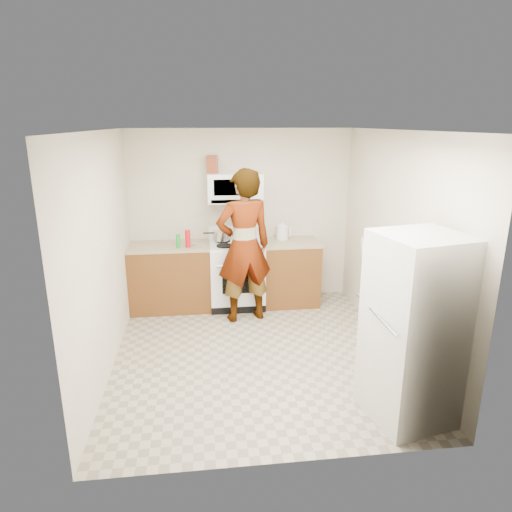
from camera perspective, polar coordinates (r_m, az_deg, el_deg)
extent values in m
plane|color=gray|center=(5.43, 0.00, -11.99)|extent=(3.60, 3.60, 0.00)
cube|color=beige|center=(6.69, -1.88, 4.93)|extent=(3.20, 0.02, 2.50)
cube|color=beige|center=(5.38, 17.07, 1.35)|extent=(0.02, 3.60, 2.50)
cube|color=brown|center=(6.60, -10.62, -2.72)|extent=(1.12, 0.62, 0.90)
cube|color=tan|center=(6.46, -10.83, 1.20)|extent=(1.14, 0.64, 0.03)
cube|color=brown|center=(6.70, 4.23, -2.17)|extent=(0.80, 0.62, 0.90)
cube|color=tan|center=(6.57, 4.31, 1.70)|extent=(0.82, 0.64, 0.03)
cube|color=white|center=(6.58, -2.43, -2.48)|extent=(0.76, 0.65, 0.90)
cube|color=white|center=(6.45, -2.48, 1.43)|extent=(0.76, 0.62, 0.03)
cube|color=white|center=(6.70, -2.69, 3.01)|extent=(0.76, 0.08, 0.20)
cube|color=white|center=(6.42, -2.67, 8.52)|extent=(0.76, 0.38, 0.40)
imported|color=tan|center=(5.96, -1.51, 1.19)|extent=(0.83, 0.64, 2.03)
cube|color=silver|center=(4.24, 19.19, -8.64)|extent=(0.83, 0.83, 1.70)
cylinder|color=silver|center=(6.64, 3.30, 2.96)|extent=(0.23, 0.23, 0.20)
cube|color=maroon|center=(6.41, -5.47, 11.33)|extent=(0.16, 0.16, 0.24)
cylinder|color=silver|center=(6.55, -4.37, 2.57)|extent=(0.28, 0.28, 0.13)
cube|color=white|center=(6.33, -1.55, 1.52)|extent=(0.27, 0.20, 0.05)
cylinder|color=red|center=(6.26, -8.52, 2.14)|extent=(0.07, 0.07, 0.24)
cylinder|color=orange|center=(6.28, -8.43, 1.84)|extent=(0.06, 0.06, 0.17)
cylinder|color=#18882B|center=(6.25, -9.69, 1.82)|extent=(0.07, 0.07, 0.19)
cylinder|color=white|center=(6.33, -7.79, 1.25)|extent=(0.30, 0.30, 0.01)
cylinder|color=white|center=(6.27, 13.32, -2.64)|extent=(0.20, 0.17, 1.14)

